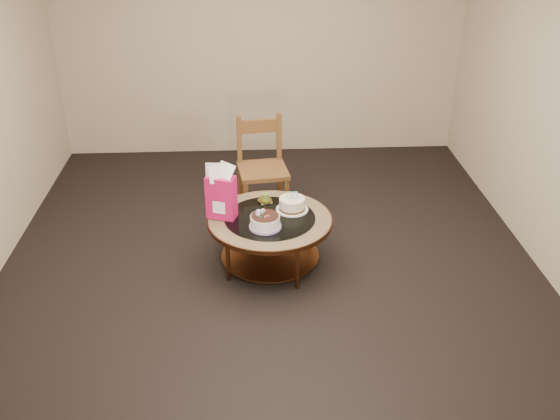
{
  "coord_description": "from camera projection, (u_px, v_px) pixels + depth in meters",
  "views": [
    {
      "loc": [
        -0.15,
        -4.41,
        2.92
      ],
      "look_at": [
        0.08,
        0.02,
        0.51
      ],
      "focal_mm": 40.0,
      "sensor_mm": 36.0,
      "label": 1
    }
  ],
  "objects": [
    {
      "name": "cream_cake",
      "position": [
        292.0,
        204.0,
        5.14
      ],
      "size": [
        0.27,
        0.27,
        0.17
      ],
      "rotation": [
        0.0,
        0.0,
        -0.05
      ],
      "color": "white",
      "rests_on": "coffee_table"
    },
    {
      "name": "pillar_candle",
      "position": [
        265.0,
        199.0,
        5.28
      ],
      "size": [
        0.13,
        0.13,
        0.09
      ],
      "rotation": [
        0.0,
        0.0,
        0.34
      ],
      "color": "tan",
      "rests_on": "coffee_table"
    },
    {
      "name": "coffee_table",
      "position": [
        270.0,
        226.0,
        5.09
      ],
      "size": [
        1.02,
        1.02,
        0.46
      ],
      "color": "brown",
      "rests_on": "ground"
    },
    {
      "name": "dining_chair",
      "position": [
        262.0,
        168.0,
        5.84
      ],
      "size": [
        0.5,
        0.5,
        0.96
      ],
      "rotation": [
        0.0,
        0.0,
        0.13
      ],
      "color": "brown",
      "rests_on": "ground"
    },
    {
      "name": "ground",
      "position": [
        270.0,
        265.0,
        5.27
      ],
      "size": [
        5.0,
        5.0,
        0.0
      ],
      "primitive_type": "plane",
      "color": "black",
      "rests_on": "ground"
    },
    {
      "name": "decorated_cake",
      "position": [
        265.0,
        222.0,
        4.89
      ],
      "size": [
        0.25,
        0.25,
        0.15
      ],
      "rotation": [
        0.0,
        0.0,
        0.04
      ],
      "color": "#A385BD",
      "rests_on": "coffee_table"
    },
    {
      "name": "room_walls",
      "position": [
        269.0,
        87.0,
        4.53
      ],
      "size": [
        4.52,
        5.02,
        2.61
      ],
      "color": "#B9A78C",
      "rests_on": "ground"
    },
    {
      "name": "gift_bag",
      "position": [
        221.0,
        192.0,
        4.96
      ],
      "size": [
        0.26,
        0.22,
        0.46
      ],
      "rotation": [
        0.0,
        0.0,
        -0.33
      ],
      "color": "#E0155F",
      "rests_on": "coffee_table"
    }
  ]
}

